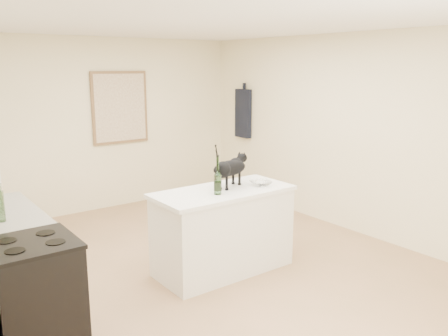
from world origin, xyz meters
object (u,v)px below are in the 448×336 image
stove (36,301)px  black_cat (230,170)px  glass_bowl (261,183)px  wine_bottle (218,177)px

stove → black_cat: 2.31m
glass_bowl → stove: bearing=-173.4°
black_cat → glass_bowl: 0.38m
black_cat → glass_bowl: black_cat is taller
black_cat → wine_bottle: (-0.27, -0.15, -0.01)m
black_cat → wine_bottle: bearing=-172.0°
black_cat → stove: bearing=170.1°
wine_bottle → glass_bowl: 0.59m
glass_bowl → wine_bottle: bearing=179.4°
black_cat → wine_bottle: 0.31m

